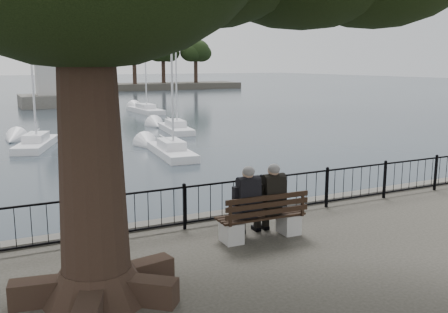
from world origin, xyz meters
TOP-DOWN VIEW (x-y plane):
  - harbor at (0.00, 3.00)m, footprint 260.00×260.00m
  - railing at (0.00, 2.50)m, footprint 22.06×0.06m
  - bench at (0.27, 1.20)m, footprint 1.96×0.64m
  - person_left at (-0.09, 1.32)m, footprint 0.48×0.81m
  - person_right at (0.52, 1.31)m, footprint 0.48×0.81m
  - lion_monument at (2.00, 49.93)m, footprint 5.89×5.89m
  - sailboat_b at (-2.19, 22.03)m, footprint 3.11×5.43m
  - sailboat_c at (3.82, 16.37)m, footprint 1.91×5.28m
  - sailboat_d at (7.29, 24.85)m, footprint 2.08×5.36m
  - sailboat_g at (9.53, 38.78)m, footprint 1.98×6.09m
  - far_shore at (25.54, 79.46)m, footprint 30.00×8.60m

SIDE VIEW (x-z plane):
  - sailboat_d at x=7.29m, z-range -5.30..3.87m
  - sailboat_c at x=3.82m, z-range -5.57..4.17m
  - sailboat_g at x=9.53m, z-range -6.62..5.28m
  - sailboat_b at x=-2.19m, z-range -6.38..5.06m
  - harbor at x=0.00m, z-range -1.10..0.10m
  - bench at x=0.27m, z-range -0.15..0.87m
  - railing at x=0.00m, z-range 0.06..1.06m
  - person_left at x=-0.09m, z-range -0.07..1.57m
  - person_right at x=0.52m, z-range -0.07..1.57m
  - lion_monument at x=2.00m, z-range -3.18..5.53m
  - far_shore at x=25.54m, z-range -1.59..7.59m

